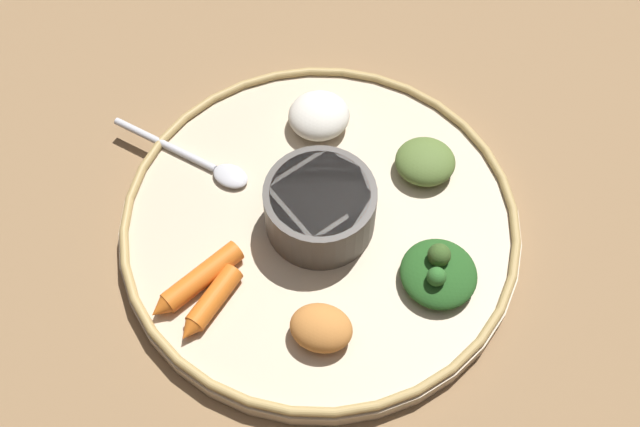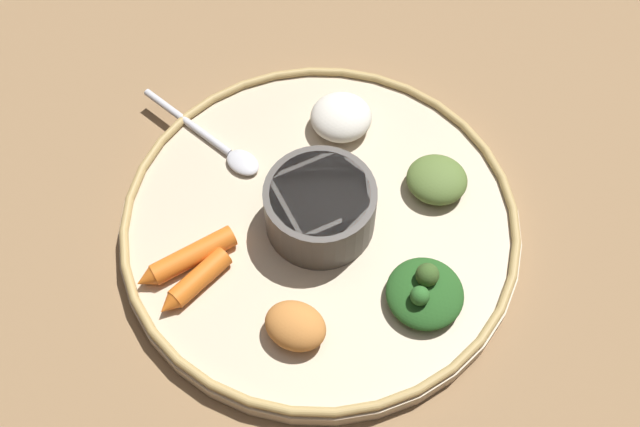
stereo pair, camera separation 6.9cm
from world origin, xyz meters
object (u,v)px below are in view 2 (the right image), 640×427
object	(u,v)px
spoon	(219,145)
center_bowl	(320,207)
carrot_near_spoon	(187,258)
greens_pile	(425,292)
carrot_outer	(195,282)

from	to	relation	value
spoon	center_bowl	bearing A→B (deg)	45.53
spoon	carrot_near_spoon	xyz separation A→B (m)	(0.12, -0.03, 0.01)
carrot_near_spoon	spoon	bearing A→B (deg)	167.70
greens_pile	carrot_near_spoon	distance (m)	0.20
greens_pile	carrot_near_spoon	xyz separation A→B (m)	(-0.05, -0.20, -0.00)
greens_pile	carrot_outer	distance (m)	0.19
greens_pile	carrot_near_spoon	world-z (taller)	greens_pile
spoon	carrot_outer	distance (m)	0.14
center_bowl	carrot_near_spoon	world-z (taller)	center_bowl
center_bowl	spoon	distance (m)	0.13
center_bowl	carrot_near_spoon	bearing A→B (deg)	-73.84
carrot_outer	carrot_near_spoon	bearing A→B (deg)	-163.19
spoon	carrot_near_spoon	size ratio (longest dim) A/B	1.31
greens_pile	carrot_outer	size ratio (longest dim) A/B	1.13
center_bowl	spoon	bearing A→B (deg)	-134.47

